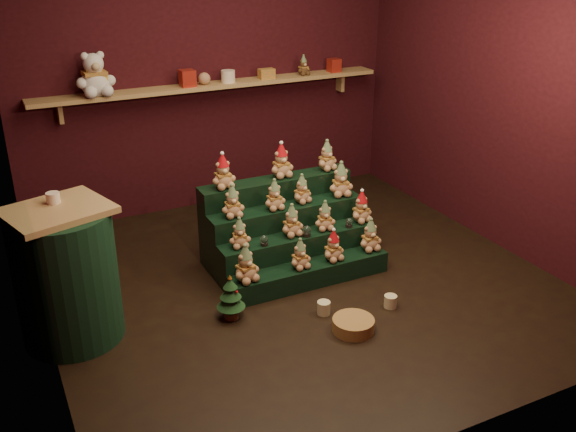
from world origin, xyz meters
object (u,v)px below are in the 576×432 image
snow_globe_c (349,223)px  white_bear (94,68)px  riser_tier_front (310,274)px  snow_globe_a (264,240)px  mug_right (390,301)px  snow_globe_b (307,231)px  brown_bear (303,65)px  wicker_basket (353,325)px  side_table (67,275)px  mini_christmas_tree (231,297)px  mug_left (324,308)px

snow_globe_c → white_bear: white_bear is taller
riser_tier_front → snow_globe_a: snow_globe_a is taller
mug_right → white_bear: (-1.62, 2.51, 1.52)m
snow_globe_b → white_bear: white_bear is taller
snow_globe_a → brown_bear: bearing=54.2°
wicker_basket → snow_globe_c: bearing=61.1°
riser_tier_front → snow_globe_c: bearing=19.1°
snow_globe_c → white_bear: (-1.69, 1.75, 1.17)m
mug_right → wicker_basket: 0.46m
snow_globe_b → mug_right: 0.91m
side_table → wicker_basket: size_ratio=3.25×
snow_globe_b → mini_christmas_tree: (-0.83, -0.36, -0.23)m
mug_left → snow_globe_b: bearing=74.2°
wicker_basket → white_bear: bearing=114.0°
riser_tier_front → white_bear: white_bear is taller
snow_globe_c → wicker_basket: (-0.51, -0.92, -0.35)m
mug_left → wicker_basket: size_ratio=0.33×
snow_globe_c → riser_tier_front: bearing=-160.9°
snow_globe_b → mini_christmas_tree: 0.93m
mini_christmas_tree → mug_right: bearing=-19.2°
side_table → white_bear: white_bear is taller
mug_left → snow_globe_a: bearing=109.3°
side_table → brown_bear: bearing=15.9°
riser_tier_front → snow_globe_c: snow_globe_c is taller
wicker_basket → brown_bear: brown_bear is taller
snow_globe_a → wicker_basket: (0.30, -0.92, -0.36)m
snow_globe_b → riser_tier_front: bearing=-107.2°
snow_globe_b → mug_left: (-0.17, -0.62, -0.36)m
snow_globe_b → mini_christmas_tree: size_ratio=0.25×
mug_left → wicker_basket: 0.31m
riser_tier_front → snow_globe_a: bearing=154.9°
snow_globe_a → white_bear: size_ratio=0.18×
riser_tier_front → mug_left: riser_tier_front is taller
brown_bear → riser_tier_front: bearing=-122.5°
snow_globe_c → side_table: size_ratio=0.08×
snow_globe_a → wicker_basket: size_ratio=0.28×
riser_tier_front → snow_globe_c: 0.58m
mug_right → brown_bear: size_ratio=0.49×
brown_bear → wicker_basket: bearing=-116.6°
riser_tier_front → side_table: (-1.89, 0.09, 0.41)m
snow_globe_c → side_table: 2.35m
wicker_basket → brown_bear: size_ratio=1.53×
snow_globe_a → mug_left: (0.22, -0.62, -0.35)m
side_table → snow_globe_b: bearing=-14.9°
snow_globe_a → snow_globe_b: bearing=-0.0°
snow_globe_a → mug_right: bearing=-46.3°
white_bear → snow_globe_b: bearing=-56.7°
mini_christmas_tree → wicker_basket: size_ratio=1.19×
riser_tier_front → wicker_basket: riser_tier_front is taller
mug_left → wicker_basket: bearing=-74.8°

